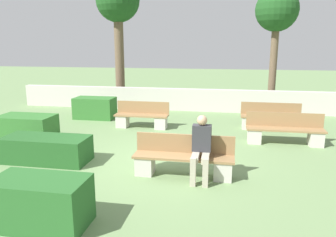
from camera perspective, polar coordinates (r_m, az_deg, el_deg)
ground_plane at (r=7.95m, az=-2.43°, el=-7.06°), size 60.00×60.00×0.00m
perimeter_wall at (r=13.61m, az=3.15°, el=3.29°), size 14.40×0.30×0.91m
bench_front at (r=6.89m, az=2.72°, el=-7.29°), size 2.09×0.48×0.84m
bench_left_side at (r=9.59m, az=19.65°, el=-2.24°), size 2.08×0.49×0.84m
bench_right_side at (r=10.84m, az=-4.60°, el=0.08°), size 1.77×0.49×0.84m
bench_back at (r=11.09m, az=17.46°, el=-0.15°), size 1.91×0.49×0.84m
person_seated_man at (r=6.59m, az=5.79°, el=-4.69°), size 0.38×0.63×1.32m
hedge_block_near_left at (r=10.23m, az=-23.36°, el=-1.49°), size 1.56×0.89×0.72m
hedge_block_near_right at (r=8.21m, az=-20.40°, el=-5.03°), size 2.00×0.84×0.60m
hedge_block_mid_left at (r=5.44m, az=-21.36°, el=-13.44°), size 1.44×0.77×0.75m
hedge_block_mid_right at (r=12.46m, az=-12.61°, el=1.80°), size 1.46×0.79×0.78m
tree_leftmost at (r=15.35m, az=-8.73°, el=18.89°), size 1.92×1.92×5.56m
tree_center_left at (r=14.69m, az=18.42°, el=17.01°), size 1.74×1.74×4.94m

